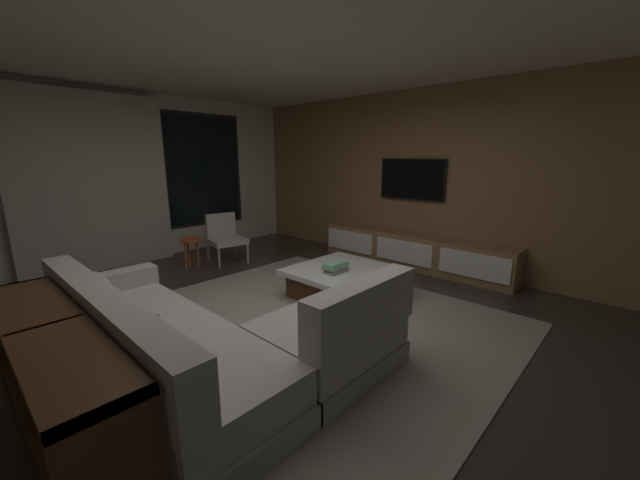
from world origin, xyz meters
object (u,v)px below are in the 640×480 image
Objects in this scene: sectional_couch at (207,344)px; accent_chair_near_window at (225,235)px; book_stack_on_coffee_table at (336,267)px; mounted_tv at (412,179)px; console_table_behind_couch at (55,374)px; side_stool at (191,244)px; coffee_table at (344,282)px; media_console at (413,252)px.

accent_chair_near_window is (1.90, 2.72, 0.14)m from sectional_couch.
book_stack_on_coffee_table is at bearing -91.36° from accent_chair_near_window.
mounted_tv is 4.90m from console_table_behind_couch.
coffee_table is at bearing -74.76° from side_stool.
book_stack_on_coffee_table is 0.66× the size of side_stool.
side_stool is (-0.51, 2.50, -0.05)m from book_stack_on_coffee_table.
console_table_behind_couch is (-2.82, -2.59, -0.02)m from accent_chair_near_window.
accent_chair_near_window is (-0.11, 2.43, 0.25)m from coffee_table.
accent_chair_near_window reaches higher than media_console.
coffee_table is 2.52× the size of side_stool.
side_stool is at bearing 133.38° from media_console.
sectional_couch is 2.29× the size of mounted_tv.
book_stack_on_coffee_table is 0.39× the size of accent_chair_near_window.
console_table_behind_couch is (-2.92, -0.16, 0.23)m from coffee_table.
sectional_couch is 3.21× the size of accent_chair_near_window.
book_stack_on_coffee_table reaches higher than coffee_table.
sectional_couch is 2.04m from coffee_table.
sectional_couch is at bearing -175.74° from media_console.
sectional_couch is 2.16× the size of coffee_table.
side_stool is at bearing 173.96° from accent_chair_near_window.
accent_chair_near_window is at bearing 42.66° from console_table_behind_couch.
media_console is 2.84× the size of mounted_tv.
sectional_couch is 3.33m from accent_chair_near_window.
sectional_couch reaches higher than media_console.
coffee_table is at bearing 3.17° from console_table_behind_couch.
console_table_behind_couch reaches higher than side_stool.
accent_chair_near_window is (0.06, 2.44, 0.01)m from book_stack_on_coffee_table.
console_table_behind_couch is at bearing -175.90° from mounted_tv.
sectional_couch is at bearing -124.93° from accent_chair_near_window.
console_table_behind_couch is (-4.80, -0.34, -0.93)m from mounted_tv.
sectional_couch is at bearing -171.75° from coffee_table.
accent_chair_near_window is at bearing 55.07° from sectional_couch.
accent_chair_near_window is 1.70× the size of side_stool.
coffee_table is at bearing 8.25° from sectional_couch.
sectional_couch is 1.19× the size of console_table_behind_couch.
accent_chair_near_window is at bearing 126.33° from media_console.
mounted_tv is (0.18, 0.20, 1.10)m from media_console.
book_stack_on_coffee_table is 2.44m from accent_chair_near_window.
sectional_couch is at bearing -115.57° from side_stool.
book_stack_on_coffee_table is 0.14× the size of console_table_behind_couch.
book_stack_on_coffee_table is at bearing 179.80° from media_console.
book_stack_on_coffee_table is 1.87m from media_console.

